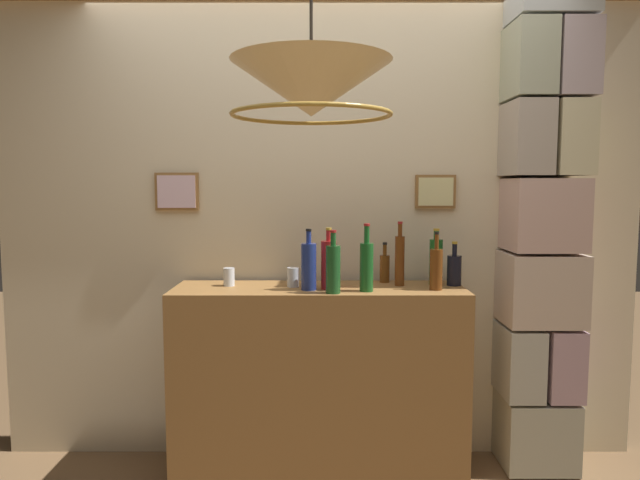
{
  "coord_description": "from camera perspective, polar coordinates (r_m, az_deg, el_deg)",
  "views": [
    {
      "loc": [
        0.01,
        -2.11,
        1.53
      ],
      "look_at": [
        0.0,
        0.75,
        1.26
      ],
      "focal_mm": 32.2,
      "sensor_mm": 36.0,
      "label": 1
    }
  ],
  "objects": [
    {
      "name": "liquor_bottle_tequila",
      "position": [
        3.12,
        6.54,
        -2.73
      ],
      "size": [
        0.05,
        0.05,
        0.22
      ],
      "color": "brown",
      "rests_on": "bar_shelf_unit"
    },
    {
      "name": "stone_pillar",
      "position": [
        3.26,
        21.25,
        2.55
      ],
      "size": [
        0.41,
        0.38,
        2.73
      ],
      "color": "#A9A894",
      "rests_on": "ground"
    },
    {
      "name": "panelled_rear_partition",
      "position": [
        3.2,
        0.0,
        4.46
      ],
      "size": [
        3.55,
        0.15,
        2.81
      ],
      "color": "beige",
      "rests_on": "ground"
    },
    {
      "name": "liquor_bottle_amaro",
      "position": [
        2.87,
        -1.02,
        -2.57
      ],
      "size": [
        0.08,
        0.08,
        0.31
      ],
      "color": "navy",
      "rests_on": "bar_shelf_unit"
    },
    {
      "name": "glass_tumbler_highball",
      "position": [
        2.97,
        -2.6,
        -3.71
      ],
      "size": [
        0.06,
        0.06,
        0.1
      ],
      "color": "silver",
      "rests_on": "bar_shelf_unit"
    },
    {
      "name": "liquor_bottle_scotch",
      "position": [
        2.84,
        4.75,
        -2.51
      ],
      "size": [
        0.07,
        0.07,
        0.34
      ],
      "color": "#1A5520",
      "rests_on": "bar_shelf_unit"
    },
    {
      "name": "liquor_bottle_mezcal",
      "position": [
        3.02,
        8.03,
        -1.9
      ],
      "size": [
        0.05,
        0.05,
        0.34
      ],
      "color": "brown",
      "rests_on": "bar_shelf_unit"
    },
    {
      "name": "glass_tumbler_rocks",
      "position": [
        3.03,
        -8.93,
        -3.64
      ],
      "size": [
        0.06,
        0.06,
        0.09
      ],
      "color": "silver",
      "rests_on": "bar_shelf_unit"
    },
    {
      "name": "bar_shelf_unit",
      "position": [
        3.09,
        0.0,
        -13.95
      ],
      "size": [
        1.5,
        0.43,
        1.01
      ],
      "primitive_type": "cube",
      "color": "olive",
      "rests_on": "ground"
    },
    {
      "name": "pendant_lamp",
      "position": [
        2.14,
        -0.77,
        14.61
      ],
      "size": [
        0.59,
        0.59,
        0.5
      ],
      "color": "beige"
    },
    {
      "name": "liquor_bottle_whiskey",
      "position": [
        3.09,
        13.29,
        -2.86
      ],
      "size": [
        0.07,
        0.07,
        0.23
      ],
      "color": "black",
      "rests_on": "bar_shelf_unit"
    },
    {
      "name": "liquor_bottle_brandy",
      "position": [
        2.78,
        1.42,
        -2.8
      ],
      "size": [
        0.07,
        0.07,
        0.31
      ],
      "color": "#1B4F22",
      "rests_on": "bar_shelf_unit"
    },
    {
      "name": "liquor_bottle_sherry",
      "position": [
        2.89,
        0.96,
        -2.41
      ],
      "size": [
        0.08,
        0.08,
        0.31
      ],
      "color": "#A71F20",
      "rests_on": "bar_shelf_unit"
    },
    {
      "name": "liquor_bottle_bourbon",
      "position": [
        3.08,
        11.55,
        -2.06
      ],
      "size": [
        0.07,
        0.07,
        0.3
      ],
      "color": "#1A5521",
      "rests_on": "bar_shelf_unit"
    },
    {
      "name": "liquor_bottle_gin",
      "position": [
        2.93,
        11.57,
        -2.79
      ],
      "size": [
        0.06,
        0.06,
        0.29
      ],
      "color": "#623412",
      "rests_on": "bar_shelf_unit"
    }
  ]
}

